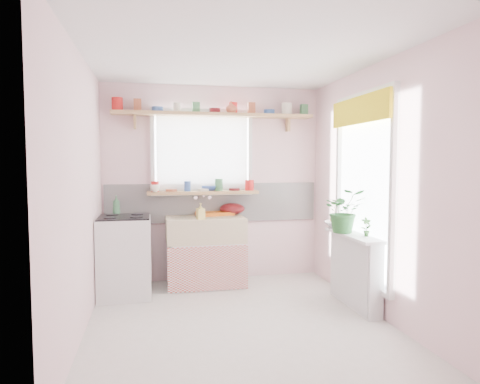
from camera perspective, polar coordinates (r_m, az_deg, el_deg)
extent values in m
plane|color=silver|center=(4.26, -0.24, -16.97)|extent=(3.20, 3.20, 0.00)
plane|color=white|center=(4.10, -0.25, 17.76)|extent=(3.20, 3.20, 0.00)
plane|color=#FDD4D6|center=(5.56, -3.53, 1.16)|extent=(2.80, 0.00, 2.80)
plane|color=#FDD4D6|center=(2.45, 7.27, -2.48)|extent=(2.80, 0.00, 2.80)
plane|color=#FDD4D6|center=(3.96, -20.53, -0.24)|extent=(0.00, 3.20, 3.20)
plane|color=#FDD4D6|center=(4.48, 17.58, 0.29)|extent=(0.00, 3.20, 3.20)
cube|color=white|center=(5.57, -3.50, -1.42)|extent=(2.74, 0.03, 0.50)
cube|color=#C7818D|center=(5.59, -3.49, -3.47)|extent=(2.74, 0.02, 0.12)
cube|color=white|center=(5.53, -5.09, 5.28)|extent=(1.20, 0.01, 1.00)
cube|color=white|center=(5.47, -5.01, 5.29)|extent=(1.15, 0.02, 0.95)
cube|color=white|center=(4.66, 16.32, 0.45)|extent=(0.01, 1.10, 1.90)
cube|color=yellow|center=(4.64, 15.58, 10.48)|extent=(0.03, 1.20, 0.28)
cube|color=white|center=(5.39, -4.63, -9.43)|extent=(0.85, 0.55, 0.55)
cube|color=#CD483C|center=(5.12, -4.23, -10.15)|extent=(0.95, 0.02, 0.53)
cube|color=beige|center=(5.30, -4.65, -4.96)|extent=(0.95, 0.55, 0.30)
cylinder|color=silver|center=(5.50, -5.00, -0.45)|extent=(0.03, 0.22, 0.03)
cube|color=white|center=(5.07, -15.10, -8.37)|extent=(0.58, 0.58, 0.90)
cube|color=black|center=(5.00, -15.19, -3.27)|extent=(0.56, 0.56, 0.02)
cylinder|color=black|center=(4.87, -16.94, -3.32)|extent=(0.14, 0.14, 0.01)
cylinder|color=black|center=(4.85, -13.64, -3.28)|extent=(0.14, 0.14, 0.01)
cylinder|color=black|center=(5.14, -16.66, -2.92)|extent=(0.14, 0.14, 0.01)
cylinder|color=black|center=(5.13, -13.54, -2.89)|extent=(0.14, 0.14, 0.01)
cube|color=white|center=(4.75, 15.08, -10.17)|extent=(0.15, 0.90, 0.75)
cube|color=white|center=(4.65, 14.84, -5.60)|extent=(0.22, 0.95, 0.03)
cube|color=tan|center=(5.43, -4.91, -0.08)|extent=(1.40, 0.22, 0.04)
cube|color=tan|center=(5.46, -3.38, 10.25)|extent=(2.52, 0.24, 0.04)
cylinder|color=red|center=(5.43, -16.04, 10.99)|extent=(0.11, 0.11, 0.12)
cylinder|color=#A55133|center=(5.41, -13.50, 11.05)|extent=(0.11, 0.11, 0.12)
cylinder|color=#3359A5|center=(5.41, -10.95, 10.78)|extent=(0.11, 0.11, 0.06)
cylinder|color=silver|center=(5.42, -8.41, 11.11)|extent=(0.11, 0.11, 0.12)
cylinder|color=#3F7F4C|center=(5.44, -5.89, 11.10)|extent=(0.11, 0.11, 0.12)
cylinder|color=#590F14|center=(5.47, -3.38, 10.77)|extent=(0.11, 0.11, 0.06)
cylinder|color=red|center=(5.51, -0.90, 11.04)|extent=(0.11, 0.11, 0.12)
cylinder|color=#A55133|center=(5.56, 1.53, 10.97)|extent=(0.11, 0.11, 0.12)
cylinder|color=#3359A5|center=(5.61, 3.92, 10.59)|extent=(0.11, 0.11, 0.06)
cylinder|color=silver|center=(5.68, 6.25, 10.80)|extent=(0.11, 0.11, 0.12)
cylinder|color=#3F7F4C|center=(5.76, 8.52, 10.68)|extent=(0.11, 0.11, 0.12)
cylinder|color=red|center=(5.39, -11.48, 0.67)|extent=(0.11, 0.11, 0.12)
cylinder|color=#A55133|center=(5.39, -9.28, 0.70)|extent=(0.11, 0.11, 0.12)
cylinder|color=#3359A5|center=(5.41, -7.09, 0.42)|extent=(0.11, 0.11, 0.06)
cylinder|color=silver|center=(5.43, -4.92, 0.76)|extent=(0.11, 0.11, 0.12)
cylinder|color=#3F7F4C|center=(5.45, -2.76, 0.79)|extent=(0.11, 0.11, 0.12)
cylinder|color=#590F14|center=(5.49, -0.63, 0.50)|extent=(0.11, 0.11, 0.06)
cylinder|color=red|center=(5.53, 1.47, 0.84)|extent=(0.11, 0.11, 0.12)
cube|color=#D35F12|center=(5.49, -3.48, -2.83)|extent=(0.49, 0.40, 0.04)
ellipsoid|color=#5E1014|center=(5.53, -1.06, -2.25)|extent=(0.37, 0.37, 0.15)
imported|color=#28652C|center=(4.67, 13.73, -2.44)|extent=(0.49, 0.45, 0.47)
imported|color=silver|center=(5.01, 12.95, -4.28)|extent=(0.39, 0.39, 0.08)
imported|color=#33692A|center=(4.52, 16.49, -4.48)|extent=(0.11, 0.08, 0.19)
imported|color=#EDD869|center=(5.06, -5.28, -2.58)|extent=(0.11, 0.11, 0.19)
imported|color=white|center=(5.33, -11.30, 0.49)|extent=(0.13, 0.13, 0.09)
imported|color=#3353A8|center=(5.50, -4.06, 0.53)|extent=(0.25, 0.25, 0.07)
imported|color=#AC5035|center=(5.46, -1.18, 11.23)|extent=(0.18, 0.18, 0.14)
imported|color=#418352|center=(5.21, -16.17, -1.65)|extent=(0.09, 0.09, 0.22)
sphere|color=orange|center=(5.00, 12.96, -3.61)|extent=(0.08, 0.08, 0.08)
sphere|color=orange|center=(5.05, 13.43, -3.54)|extent=(0.08, 0.08, 0.08)
sphere|color=orange|center=(5.00, 12.34, -3.60)|extent=(0.08, 0.08, 0.08)
cylinder|color=gold|center=(4.96, 13.41, -3.56)|extent=(0.18, 0.04, 0.10)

